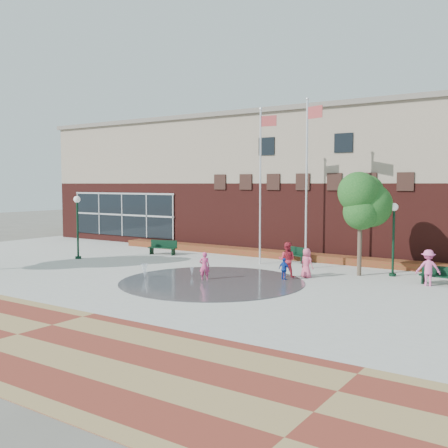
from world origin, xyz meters
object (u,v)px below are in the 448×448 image
Objects in this scene: child_splash at (205,266)px; flagpole_right at (307,174)px; bench_left at (163,250)px; flagpole_left at (261,178)px.

flagpole_right is at bearing -149.97° from child_splash.
flagpole_right reaches higher than bench_left.
flagpole_left is at bearing -12.40° from bench_left.
flagpole_right is 4.72× the size of bench_left.
flagpole_right is at bearing -12.92° from bench_left.
child_splash is (0.25, -5.66, -4.14)m from flagpole_left.
flagpole_right reaches higher than child_splash.
bench_left is (-7.05, -0.12, -4.51)m from flagpole_left.
child_splash is at bearing -96.54° from flagpole_right.
flagpole_right is (2.79, -0.04, 0.19)m from flagpole_left.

